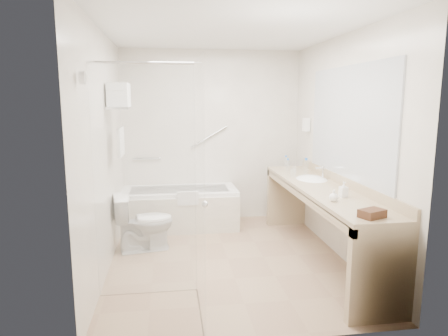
{
  "coord_description": "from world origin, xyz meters",
  "views": [
    {
      "loc": [
        -0.63,
        -4.26,
        1.79
      ],
      "look_at": [
        0.0,
        0.3,
        1.0
      ],
      "focal_mm": 32.0,
      "sensor_mm": 36.0,
      "label": 1
    }
  ],
  "objects": [
    {
      "name": "floor",
      "position": [
        0.0,
        0.0,
        0.0
      ],
      "size": [
        3.2,
        3.2,
        0.0
      ],
      "primitive_type": "plane",
      "color": "#9D7F61",
      "rests_on": "ground"
    },
    {
      "name": "ceiling",
      "position": [
        0.0,
        0.0,
        2.5
      ],
      "size": [
        2.6,
        3.2,
        0.1
      ],
      "primitive_type": "cube",
      "color": "silver",
      "rests_on": "wall_back"
    },
    {
      "name": "wall_back",
      "position": [
        0.0,
        1.6,
        1.25
      ],
      "size": [
        2.6,
        0.1,
        2.5
      ],
      "primitive_type": "cube",
      "color": "silver",
      "rests_on": "ground"
    },
    {
      "name": "wall_front",
      "position": [
        0.0,
        -1.6,
        1.25
      ],
      "size": [
        2.6,
        0.1,
        2.5
      ],
      "primitive_type": "cube",
      "color": "silver",
      "rests_on": "ground"
    },
    {
      "name": "wall_left",
      "position": [
        -1.3,
        0.0,
        1.25
      ],
      "size": [
        0.1,
        3.2,
        2.5
      ],
      "primitive_type": "cube",
      "color": "silver",
      "rests_on": "ground"
    },
    {
      "name": "wall_right",
      "position": [
        1.3,
        0.0,
        1.25
      ],
      "size": [
        0.1,
        3.2,
        2.5
      ],
      "primitive_type": "cube",
      "color": "silver",
      "rests_on": "ground"
    },
    {
      "name": "bathtub",
      "position": [
        -0.5,
        1.24,
        0.28
      ],
      "size": [
        1.6,
        0.73,
        0.59
      ],
      "color": "white",
      "rests_on": "floor"
    },
    {
      "name": "grab_bar_short",
      "position": [
        -0.95,
        1.56,
        0.95
      ],
      "size": [
        0.4,
        0.03,
        0.03
      ],
      "primitive_type": "cylinder",
      "rotation": [
        0.0,
        1.57,
        0.0
      ],
      "color": "silver",
      "rests_on": "wall_back"
    },
    {
      "name": "grab_bar_long",
      "position": [
        -0.05,
        1.56,
        1.25
      ],
      "size": [
        0.53,
        0.03,
        0.33
      ],
      "primitive_type": "cylinder",
      "rotation": [
        0.0,
        1.05,
        0.0
      ],
      "color": "silver",
      "rests_on": "wall_back"
    },
    {
      "name": "shower_enclosure",
      "position": [
        -0.63,
        -0.93,
        1.07
      ],
      "size": [
        0.96,
        0.91,
        2.11
      ],
      "color": "silver",
      "rests_on": "floor"
    },
    {
      "name": "towel_shelf",
      "position": [
        -1.17,
        0.35,
        1.75
      ],
      "size": [
        0.24,
        0.55,
        0.81
      ],
      "color": "silver",
      "rests_on": "wall_left"
    },
    {
      "name": "vanity_counter",
      "position": [
        1.02,
        -0.15,
        0.64
      ],
      "size": [
        0.55,
        2.7,
        0.95
      ],
      "color": "tan",
      "rests_on": "floor"
    },
    {
      "name": "sink",
      "position": [
        1.05,
        0.25,
        0.82
      ],
      "size": [
        0.4,
        0.52,
        0.14
      ],
      "primitive_type": "ellipsoid",
      "color": "white",
      "rests_on": "vanity_counter"
    },
    {
      "name": "faucet",
      "position": [
        1.2,
        0.25,
        0.93
      ],
      "size": [
        0.03,
        0.03,
        0.14
      ],
      "primitive_type": "cylinder",
      "color": "silver",
      "rests_on": "vanity_counter"
    },
    {
      "name": "mirror",
      "position": [
        1.29,
        -0.15,
        1.55
      ],
      "size": [
        0.02,
        2.0,
        1.2
      ],
      "primitive_type": "cube",
      "color": "#B1B6BD",
      "rests_on": "wall_right"
    },
    {
      "name": "hairdryer_unit",
      "position": [
        1.25,
        1.05,
        1.45
      ],
      "size": [
        0.08,
        0.1,
        0.18
      ],
      "primitive_type": "cube",
      "color": "white",
      "rests_on": "wall_right"
    },
    {
      "name": "toilet",
      "position": [
        -0.95,
        0.42,
        0.34
      ],
      "size": [
        0.76,
        0.51,
        0.68
      ],
      "primitive_type": "imported",
      "rotation": [
        0.0,
        0.0,
        1.76
      ],
      "color": "white",
      "rests_on": "floor"
    },
    {
      "name": "amenity_basket",
      "position": [
        0.98,
        -1.34,
        0.88
      ],
      "size": [
        0.24,
        0.2,
        0.07
      ],
      "primitive_type": "cube",
      "rotation": [
        0.0,
        0.0,
        0.4
      ],
      "color": "#492D1A",
      "rests_on": "vanity_counter"
    },
    {
      "name": "soap_bottle_a",
      "position": [
        1.04,
        -0.66,
        0.89
      ],
      "size": [
        0.09,
        0.16,
        0.07
      ],
      "primitive_type": "imported",
      "rotation": [
        0.0,
        0.0,
        0.14
      ],
      "color": "white",
      "rests_on": "vanity_counter"
    },
    {
      "name": "soap_bottle_b",
      "position": [
        0.88,
        -0.8,
        0.89
      ],
      "size": [
        0.1,
        0.12,
        0.09
      ],
      "primitive_type": "imported",
      "rotation": [
        0.0,
        0.0,
        -0.11
      ],
      "color": "white",
      "rests_on": "vanity_counter"
    },
    {
      "name": "water_bottle_left",
      "position": [
        0.93,
        0.8,
        0.93
      ],
      "size": [
        0.05,
        0.05,
        0.17
      ],
      "rotation": [
        0.0,
        0.0,
        -0.31
      ],
      "color": "silver",
      "rests_on": "vanity_counter"
    },
    {
      "name": "water_bottle_mid",
      "position": [
        0.99,
        1.1,
        0.93
      ],
      "size": [
        0.05,
        0.05,
        0.17
      ],
      "rotation": [
        0.0,
        0.0,
        0.13
      ],
      "color": "silver",
      "rests_on": "vanity_counter"
    },
    {
      "name": "water_bottle_right",
      "position": [
        1.07,
        0.51,
        0.95
      ],
      "size": [
        0.07,
        0.07,
        0.22
      ],
      "rotation": [
        0.0,
        0.0,
        -0.05
      ],
      "color": "silver",
      "rests_on": "vanity_counter"
    },
    {
      "name": "drinking_glass_near",
      "position": [
        0.98,
        0.7,
        0.89
      ],
      "size": [
        0.07,
        0.07,
        0.08
      ],
      "primitive_type": "cylinder",
      "rotation": [
        0.0,
        0.0,
        -0.07
      ],
      "color": "silver",
      "rests_on": "vanity_counter"
    },
    {
      "name": "drinking_glass_far",
      "position": [
        0.88,
        0.43,
        0.9
      ],
      "size": [
        0.07,
        0.07,
        0.09
      ],
      "primitive_type": "cylinder",
      "rotation": [
        0.0,
        0.0,
        -0.01
      ],
      "color": "silver",
      "rests_on": "vanity_counter"
    }
  ]
}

